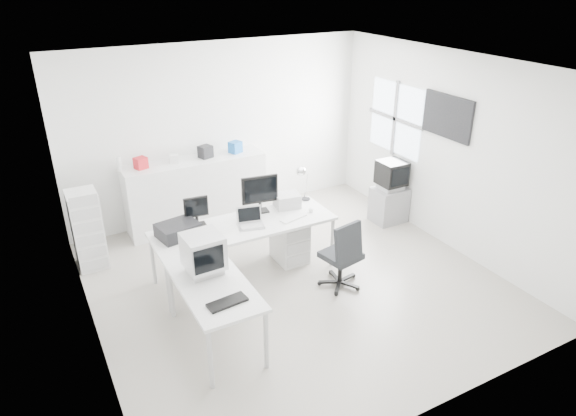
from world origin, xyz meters
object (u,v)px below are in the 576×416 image
drawer_pedestal (290,241)px  laptop (251,220)px  lcd_monitor_small (196,212)px  crt_monitor (203,254)px  office_chair (341,252)px  laser_printer (287,200)px  sideboard (196,192)px  tv_cabinet (389,205)px  inkjet_printer (178,230)px  lcd_monitor_large (260,194)px  main_desk (245,249)px  crt_tv (392,175)px  side_desk (215,312)px  filing_cabinet (87,230)px

drawer_pedestal → laptop: laptop is taller
drawer_pedestal → lcd_monitor_small: 1.42m
lcd_monitor_small → crt_monitor: (-0.30, -1.10, 0.04)m
office_chair → laser_printer: bearing=90.5°
drawer_pedestal → sideboard: bearing=114.2°
drawer_pedestal → laptop: bearing=-167.0°
office_chair → tv_cabinet: office_chair is taller
inkjet_printer → laptop: 0.92m
lcd_monitor_large → crt_monitor: size_ratio=1.12×
main_desk → crt_tv: 2.77m
crt_monitor → laptop: bearing=37.3°
sideboard → drawer_pedestal: bearing=-65.8°
main_desk → lcd_monitor_large: (0.35, 0.25, 0.64)m
main_desk → office_chair: office_chair is taller
side_desk → office_chair: (1.82, 0.27, 0.12)m
office_chair → crt_tv: (1.74, 1.20, 0.30)m
lcd_monitor_large → tv_cabinet: (2.36, 0.12, -0.73)m
crt_tv → lcd_monitor_small: bearing=-177.9°
laptop → filing_cabinet: filing_cabinet is taller
laser_printer → sideboard: size_ratio=0.15×
lcd_monitor_large → crt_tv: size_ratio=1.04×
drawer_pedestal → tv_cabinet: drawer_pedestal is taller
lcd_monitor_small → office_chair: (1.52, -1.08, -0.45)m
side_desk → sideboard: (0.79, 2.85, 0.17)m
crt_monitor → side_desk: bearing=-92.5°
main_desk → side_desk: 1.39m
lcd_monitor_large → crt_tv: bearing=10.9°
laptop → laser_printer: bearing=37.1°
office_chair → filing_cabinet: size_ratio=0.90×
lcd_monitor_small → sideboard: bearing=77.8°
laser_printer → crt_monitor: bearing=-137.9°
laptop → filing_cabinet: size_ratio=0.28×
main_desk → lcd_monitor_small: size_ratio=6.15×
main_desk → lcd_monitor_small: 0.83m
inkjet_printer → tv_cabinet: size_ratio=0.85×
lcd_monitor_small → laptop: bearing=-24.5°
main_desk → drawer_pedestal: (0.70, 0.05, -0.08)m
main_desk → laser_printer: laser_printer is taller
laser_printer → crt_tv: (1.96, 0.15, -0.05)m
laser_printer → side_desk: bearing=-132.1°
side_desk → tv_cabinet: bearing=22.4°
main_desk → inkjet_printer: (-0.85, 0.10, 0.46)m
crt_tv → crt_monitor: bearing=-161.1°
lcd_monitor_small → crt_monitor: bearing=-99.5°
side_desk → office_chair: size_ratio=1.42×
side_desk → lcd_monitor_large: bearing=48.4°
inkjet_printer → tv_cabinet: inkjet_printer is taller
crt_monitor → tv_cabinet: bearing=16.4°
side_desk → tv_cabinet: (3.56, 1.47, -0.09)m
filing_cabinet → side_desk: bearing=-68.0°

